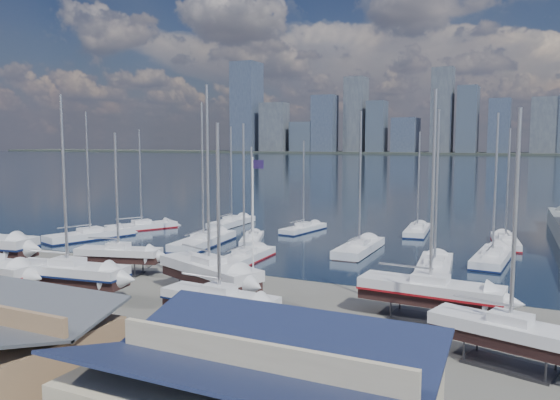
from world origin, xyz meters
The scene contains 26 objects.
ground centered at (0.00, -10.00, 0.00)m, with size 1400.00×1400.00×0.00m, color #605E59.
water centered at (0.00, 300.00, -0.15)m, with size 1400.00×600.00×0.40m, color #1B2A3E.
far_shore centered at (0.00, 560.00, 1.10)m, with size 1400.00×80.00×2.20m, color #2D332D.
skyline centered at (-7.83, 553.76, 39.09)m, with size 639.14×43.80×107.69m.
shed_blue centered at (16.00, -26.00, 2.42)m, with size 13.65×9.45×4.71m.
sailboat_cradle_2 centered at (-9.67, -5.33, 1.93)m, with size 8.25×4.32×13.20m.
sailboat_cradle_3 centered at (-7.54, -13.38, 2.07)m, with size 10.15×4.09×15.94m.
sailboat_cradle_4 centered at (2.28, -8.23, 2.11)m, with size 10.60×6.55×16.72m.
sailboat_cradle_5 centered at (6.99, -14.24, 1.95)m, with size 8.41×2.92×13.54m.
sailboat_cradle_6 centered at (19.15, -6.37, 2.06)m, with size 9.95×3.31×15.86m.
sailboat_cradle_7 centered at (24.58, -12.67, 1.98)m, with size 8.88×4.59×14.12m.
sailboat_moored_0 centered at (-25.81, 7.28, 0.31)m, with size 6.45×11.71×16.87m.
sailboat_moored_1 centered at (-25.05, 16.30, 0.31)m, with size 7.17×10.01×14.78m.
sailboat_moored_2 centered at (-15.50, 25.13, 0.32)m, with size 3.23×10.25×15.33m.
sailboat_moored_3 centered at (-10.35, 9.90, 0.31)m, with size 4.66×12.20×17.79m.
sailboat_moored_4 centered at (-6.33, 14.62, 0.33)m, with size 5.25×8.43×12.34m.
sailboat_moored_5 centered at (-3.68, 24.59, 0.31)m, with size 3.77×9.09×13.19m.
sailboat_moored_6 centered at (-1.52, 4.14, 0.31)m, with size 3.23×10.07×14.88m.
sailboat_moored_7 centered at (7.63, 14.14, 0.32)m, with size 3.18×10.94×16.47m.
sailboat_moored_8 centered at (10.90, 29.66, 0.31)m, with size 3.56×9.83×14.40m.
sailboat_moored_9 centered at (16.97, 8.00, 0.32)m, with size 4.09×10.89×16.06m.
sailboat_moored_10 centered at (21.55, 15.21, 0.31)m, with size 3.67×10.87×16.00m.
sailboat_moored_11 centered at (22.16, 25.86, 0.31)m, with size 4.12×10.08×14.64m.
car_c centered at (-1.96, -21.15, 0.71)m, with size 2.37×5.14×1.43m, color gray.
car_d centered at (6.36, -21.81, 0.78)m, with size 2.18×5.37×1.56m, color gray.
flagpole centered at (5.85, -7.34, 6.41)m, with size 0.99×0.12×11.21m.
Camera 1 is at (25.76, -44.03, 12.28)m, focal length 35.00 mm.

